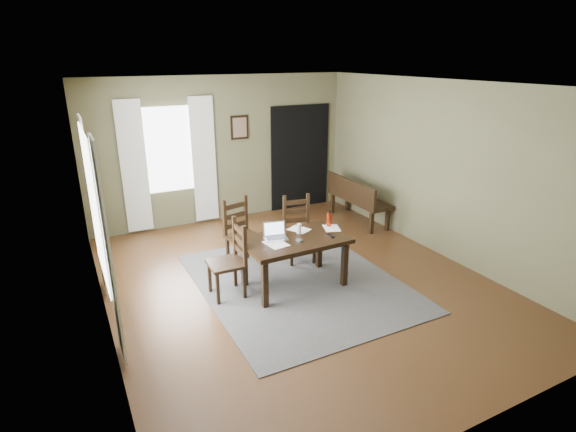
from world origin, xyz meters
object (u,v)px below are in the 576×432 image
chair_end (230,261)px  water_bottle (329,219)px  bench (356,197)px  chair_back_left (242,234)px  laptop (275,234)px  chair_back_right (299,229)px  dining_table (294,244)px

chair_end → water_bottle: (1.52, 0.01, 0.32)m
bench → water_bottle: water_bottle is taller
chair_back_left → laptop: size_ratio=2.95×
chair_back_right → water_bottle: 0.68m
dining_table → chair_back_right: (0.47, 0.74, -0.13)m
dining_table → chair_back_left: chair_back_left is taller
chair_back_left → chair_back_right: bearing=-27.6°
chair_end → laptop: bearing=89.1°
chair_end → laptop: size_ratio=2.91×
dining_table → water_bottle: bearing=13.8°
chair_back_right → laptop: bearing=-126.9°
dining_table → chair_end: 0.89m
chair_back_left → chair_back_right: chair_back_left is taller
chair_back_left → water_bottle: size_ratio=4.41×
chair_back_left → dining_table: bearing=-81.8°
chair_end → bench: chair_end is taller
chair_end → bench: bearing=117.9°
chair_back_right → chair_back_left: bearing=178.8°
bench → chair_back_left: bearing=106.4°
laptop → chair_back_right: bearing=53.6°
chair_back_left → water_bottle: (1.04, -0.77, 0.31)m
chair_end → bench: 3.46m
chair_back_right → dining_table: bearing=-110.4°
dining_table → laptop: 0.30m
chair_end → laptop: (0.65, -0.03, 0.27)m
chair_end → dining_table: bearing=80.7°
bench → chair_back_right: bearing=118.8°
dining_table → bench: (2.23, 1.71, -0.12)m
bench → laptop: 2.92m
chair_back_right → bench: bearing=40.7°
chair_back_right → laptop: size_ratio=2.87×
chair_back_right → laptop: (-0.69, -0.60, 0.27)m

